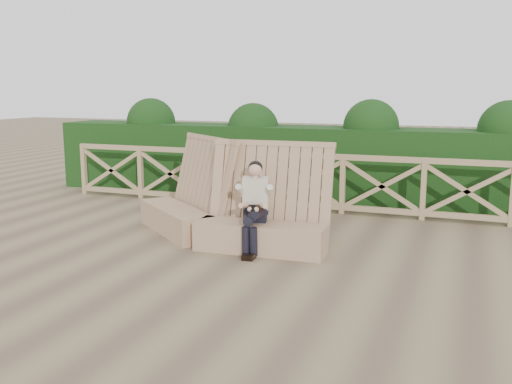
% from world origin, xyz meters
% --- Properties ---
extents(ground, '(60.00, 60.00, 0.00)m').
position_xyz_m(ground, '(0.00, 0.00, 0.00)').
color(ground, brown).
rests_on(ground, ground).
extents(bench, '(3.45, 1.80, 1.55)m').
position_xyz_m(bench, '(-0.61, 0.97, 0.39)').
color(bench, '#9E7A5A').
rests_on(bench, ground).
extents(woman, '(0.44, 0.80, 1.28)m').
position_xyz_m(woman, '(0.09, 0.64, 0.69)').
color(woman, black).
rests_on(woman, ground).
extents(guardrail, '(10.10, 0.09, 1.10)m').
position_xyz_m(guardrail, '(0.00, 3.50, 0.55)').
color(guardrail, '#967D57').
rests_on(guardrail, ground).
extents(hedge, '(12.00, 1.20, 1.50)m').
position_xyz_m(hedge, '(0.00, 4.70, 0.75)').
color(hedge, black).
rests_on(hedge, ground).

